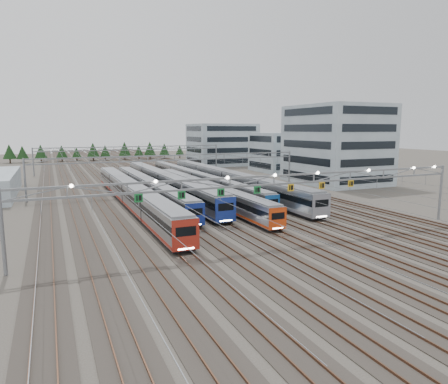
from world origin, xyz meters
name	(u,v)px	position (x,y,z in m)	size (l,w,h in m)	color
ground	(273,241)	(0.00, 0.00, 0.00)	(400.00, 400.00, 0.00)	#47423A
track_bed	(125,163)	(0.00, 100.00, 1.49)	(54.00, 260.00, 5.42)	#2D2823
train_a	(131,193)	(-11.25, 28.66, 2.22)	(3.02, 60.24, 3.93)	black
train_b	(149,188)	(-6.75, 34.83, 2.05)	(2.77, 53.03, 3.60)	black
train_c	(166,183)	(-2.25, 39.16, 2.27)	(3.10, 61.10, 4.04)	black
train_d	(205,190)	(2.25, 28.60, 1.93)	(2.58, 52.15, 3.35)	black
train_e	(197,179)	(6.75, 45.19, 1.90)	(2.54, 67.41, 3.30)	black
train_f	(228,180)	(11.25, 37.84, 2.29)	(3.12, 64.70, 4.07)	black
gantry_near	(274,182)	(-0.05, -0.12, 7.09)	(56.36, 0.61, 8.08)	gray
gantry_mid	(175,162)	(0.00, 40.00, 6.39)	(56.36, 0.36, 8.00)	gray
gantry_far	(133,151)	(0.00, 85.00, 6.39)	(56.36, 0.36, 8.00)	gray
depot_bldg_south	(336,144)	(40.72, 39.06, 9.44)	(18.00, 22.00, 18.88)	#90A2AC
depot_bldg_mid	(280,152)	(42.50, 68.08, 6.02)	(14.00, 16.00, 12.03)	#90A2AC
depot_bldg_north	(222,145)	(35.05, 96.41, 7.52)	(22.00, 18.00, 15.05)	#90A2AC
treeline	(115,150)	(2.25, 136.50, 4.23)	(100.10, 5.60, 7.02)	#332114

